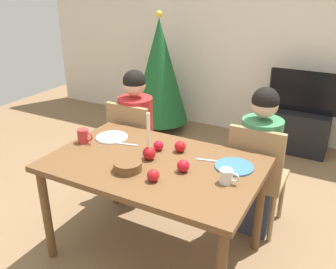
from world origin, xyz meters
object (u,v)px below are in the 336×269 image
(mug_right, at_px, (227,176))
(apple_by_right_mug, at_px, (183,166))
(person_right_child, at_px, (258,164))
(apple_by_left_plate, at_px, (153,175))
(plate_left, at_px, (112,137))
(apple_near_candle, at_px, (158,146))
(bowl_walnuts, at_px, (128,166))
(tv_stand, at_px, (299,131))
(christmas_tree, at_px, (160,71))
(candle_centerpiece, at_px, (149,150))
(dining_table, at_px, (154,173))
(chair_right, at_px, (256,173))
(tv, at_px, (305,92))
(mug_left, at_px, (84,136))
(person_left_child, at_px, (136,136))
(apple_far_edge, at_px, (180,146))
(chair_left, at_px, (135,144))
(plate_right, at_px, (234,167))

(mug_right, distance_m, apple_by_right_mug, 0.28)
(person_right_child, relative_size, apple_by_left_plate, 15.41)
(plate_left, distance_m, apple_near_candle, 0.42)
(plate_left, height_order, bowl_walnuts, bowl_walnuts)
(tv_stand, bearing_deg, christmas_tree, -172.87)
(apple_near_candle, bearing_deg, person_right_child, 38.14)
(candle_centerpiece, distance_m, plate_left, 0.47)
(apple_by_left_plate, height_order, apple_by_right_mug, apple_by_right_mug)
(plate_left, distance_m, mug_right, 1.01)
(christmas_tree, bearing_deg, dining_table, -61.42)
(chair_right, xyz_separation_m, apple_by_left_plate, (-0.42, -0.82, 0.28))
(dining_table, bearing_deg, tv, 75.43)
(chair_right, bearing_deg, christmas_tree, 138.67)
(christmas_tree, bearing_deg, mug_left, -75.69)
(tv_stand, distance_m, mug_right, 2.39)
(person_left_child, height_order, plate_left, person_left_child)
(bowl_walnuts, xyz_separation_m, apple_by_left_plate, (0.21, -0.04, 0.01))
(person_right_child, bearing_deg, mug_right, -92.40)
(apple_by_left_plate, bearing_deg, plate_left, 146.35)
(plate_left, bearing_deg, apple_by_left_plate, -33.65)
(tv_stand, bearing_deg, person_right_child, -91.91)
(chair_right, relative_size, bowl_walnuts, 5.02)
(tv, height_order, apple_far_edge, tv)
(chair_right, distance_m, plate_left, 1.13)
(christmas_tree, bearing_deg, person_left_child, -68.21)
(mug_left, bearing_deg, candle_centerpiece, -0.48)
(candle_centerpiece, relative_size, apple_by_right_mug, 4.10)
(person_left_child, height_order, candle_centerpiece, person_left_child)
(chair_left, distance_m, tv_stand, 2.07)
(plate_right, xyz_separation_m, mug_left, (-1.10, -0.15, 0.05))
(plate_left, bearing_deg, chair_left, 101.11)
(plate_left, xyz_separation_m, apple_far_edge, (0.56, 0.03, 0.03))
(dining_table, distance_m, person_right_child, 0.84)
(apple_near_candle, bearing_deg, chair_left, 138.55)
(person_left_child, relative_size, mug_right, 9.65)
(tv, xyz_separation_m, plate_right, (-0.10, -2.12, 0.05))
(chair_left, xyz_separation_m, chair_right, (1.10, 0.00, 0.00))
(chair_left, height_order, plate_right, chair_left)
(mug_right, xyz_separation_m, bowl_walnuts, (-0.60, -0.15, -0.01))
(chair_left, height_order, mug_right, chair_left)
(chair_right, relative_size, mug_right, 7.41)
(mug_left, relative_size, apple_near_candle, 1.80)
(tv, relative_size, bowl_walnuts, 4.40)
(tv_stand, bearing_deg, bowl_walnuts, -105.41)
(chair_left, bearing_deg, mug_left, -94.97)
(mug_right, bearing_deg, tv, 87.95)
(tv_stand, distance_m, apple_far_edge, 2.21)
(chair_left, distance_m, apple_near_candle, 0.72)
(plate_left, bearing_deg, apple_near_candle, -2.19)
(person_right_child, distance_m, tv_stand, 1.69)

